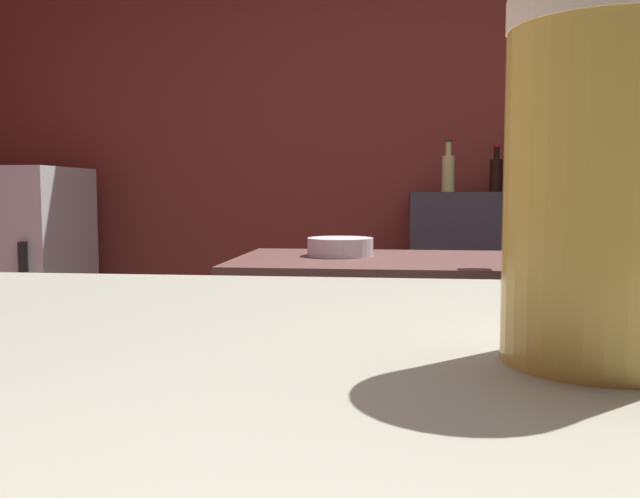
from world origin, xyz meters
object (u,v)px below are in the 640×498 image
(mixing_bowl, at_px, (340,247))
(bottle_soy, at_px, (534,169))
(mini_fridge, at_px, (19,295))
(bartender, at_px, (625,262))
(pint_glass_far, at_px, (601,183))
(bottle_olive_oil, at_px, (448,172))
(bottle_vinegar, at_px, (496,174))
(bottle_hot_sauce, at_px, (559,172))

(mixing_bowl, relative_size, bottle_soy, 0.76)
(mini_fridge, height_order, mixing_bowl, mini_fridge)
(mixing_bowl, bearing_deg, bartender, -37.14)
(pint_glass_far, relative_size, bottle_soy, 0.54)
(mini_fridge, distance_m, bottle_olive_oil, 2.16)
(mini_fridge, distance_m, bottle_vinegar, 2.40)
(bottle_hot_sauce, xyz_separation_m, bottle_olive_oil, (-0.49, 0.04, 0.00))
(bottle_vinegar, bearing_deg, bottle_hot_sauce, -29.51)
(pint_glass_far, xyz_separation_m, bottle_olive_oil, (0.15, 2.92, 0.09))
(mixing_bowl, relative_size, pint_glass_far, 1.42)
(bottle_vinegar, height_order, bottle_soy, bottle_soy)
(pint_glass_far, xyz_separation_m, bottle_hot_sauce, (0.64, 2.88, 0.09))
(mini_fridge, distance_m, mixing_bowl, 1.98)
(mixing_bowl, height_order, bottle_hot_sauce, bottle_hot_sauce)
(bottle_vinegar, bearing_deg, bottle_soy, -47.33)
(mixing_bowl, height_order, pint_glass_far, pint_glass_far)
(bottle_olive_oil, bearing_deg, bottle_vinegar, 24.93)
(pint_glass_far, bearing_deg, bottle_soy, 79.59)
(mixing_bowl, distance_m, bottle_olive_oil, 1.25)
(mixing_bowl, bearing_deg, bottle_hot_sauce, 51.03)
(bartender, bearing_deg, bottle_olive_oil, 8.48)
(bottle_hot_sauce, distance_m, bottle_soy, 0.12)
(bartender, distance_m, bottle_olive_oil, 1.70)
(mixing_bowl, bearing_deg, bottle_olive_oil, 70.58)
(bottle_soy, bearing_deg, bottle_hot_sauce, 5.07)
(bottle_olive_oil, bearing_deg, bottle_soy, -7.20)
(mini_fridge, height_order, bottle_vinegar, bottle_vinegar)
(bartender, height_order, bottle_vinegar, bartender)
(mini_fridge, height_order, bottle_soy, bottle_soy)
(mixing_bowl, xyz_separation_m, bottle_olive_oil, (0.40, 1.15, 0.26))
(bottle_hot_sauce, height_order, bottle_vinegar, bottle_hot_sauce)
(bartender, relative_size, bottle_olive_oil, 6.94)
(mixing_bowl, distance_m, pint_glass_far, 1.80)
(mixing_bowl, distance_m, bottle_hot_sauce, 1.45)
(bartender, distance_m, pint_glass_far, 1.34)
(mixing_bowl, bearing_deg, pint_glass_far, -81.79)
(mini_fridge, relative_size, bottle_soy, 4.69)
(mini_fridge, distance_m, bottle_soy, 2.53)
(mini_fridge, relative_size, bartender, 0.74)
(bottle_vinegar, bearing_deg, mixing_bowl, -116.95)
(mini_fridge, xyz_separation_m, bottle_hot_sauce, (2.57, 0.10, 0.59))
(bottle_vinegar, bearing_deg, bottle_olive_oil, -155.07)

